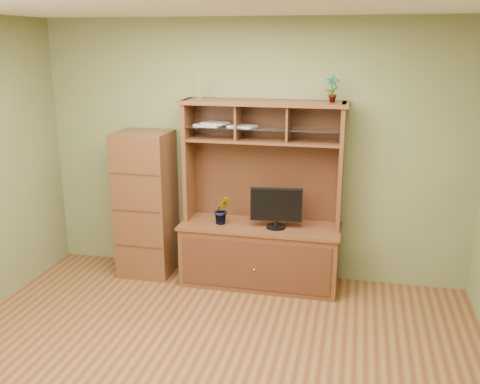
% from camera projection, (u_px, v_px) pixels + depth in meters
% --- Properties ---
extents(room, '(4.54, 4.04, 2.74)m').
position_uv_depth(room, '(196.00, 207.00, 3.71)').
color(room, '#5A2F19').
rests_on(room, ground).
extents(media_hutch, '(1.66, 0.61, 1.90)m').
position_uv_depth(media_hutch, '(261.00, 236.00, 5.53)').
color(media_hutch, '#4A2915').
rests_on(media_hutch, room).
extents(monitor, '(0.52, 0.20, 0.41)m').
position_uv_depth(monitor, '(276.00, 207.00, 5.32)').
color(monitor, black).
rests_on(monitor, media_hutch).
extents(orchid_plant, '(0.20, 0.18, 0.30)m').
position_uv_depth(orchid_plant, '(222.00, 210.00, 5.45)').
color(orchid_plant, '#355A1F').
rests_on(orchid_plant, media_hutch).
extents(top_plant, '(0.14, 0.10, 0.25)m').
position_uv_depth(top_plant, '(332.00, 89.00, 5.05)').
color(top_plant, '#2E6523').
rests_on(top_plant, media_hutch).
extents(reed_diffuser, '(0.05, 0.05, 0.26)m').
position_uv_depth(reed_diffuser, '(199.00, 89.00, 5.34)').
color(reed_diffuser, silver).
rests_on(reed_diffuser, media_hutch).
extents(magazines, '(0.65, 0.26, 0.04)m').
position_uv_depth(magazines, '(222.00, 125.00, 5.38)').
color(magazines, '#B4B4B9').
rests_on(magazines, media_hutch).
extents(side_cabinet, '(0.56, 0.51, 1.56)m').
position_uv_depth(side_cabinet, '(146.00, 204.00, 5.72)').
color(side_cabinet, '#4A2915').
rests_on(side_cabinet, room).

